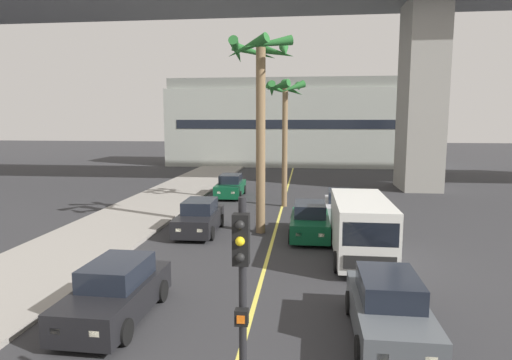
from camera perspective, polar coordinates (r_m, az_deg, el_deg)
sidewalk_left at (r=18.04m, az=-25.74°, el=-9.90°), size 4.80×80.00×0.15m
lane_stripe_center at (r=23.12m, az=2.85°, el=-5.50°), size 0.14×56.00×0.01m
pier_building_backdrop at (r=52.85m, az=5.06°, el=7.39°), size 29.62×8.04×10.07m
car_queue_front at (r=20.27m, az=7.04°, el=-5.38°), size 1.84×4.10×1.56m
car_queue_second at (r=24.08m, az=11.04°, el=-3.36°), size 1.94×4.15×1.56m
car_queue_third at (r=30.60m, az=-3.34°, el=-0.86°), size 1.91×4.14×1.56m
car_queue_fourth at (r=21.04m, az=-7.37°, el=-4.90°), size 1.91×4.14×1.56m
car_queue_fifth at (r=11.62m, az=16.93°, el=-15.88°), size 1.86×4.11×1.56m
car_queue_sixth at (r=12.70m, az=-17.79°, el=-13.82°), size 1.90×4.13×1.56m
delivery_van at (r=17.21m, az=13.52°, el=-5.97°), size 2.17×5.26×2.36m
traffic_light_median_near at (r=6.76m, az=-1.84°, el=-14.86°), size 0.24×0.37×4.20m
palm_tree_near_median at (r=20.42m, az=0.67°, el=12.30°), size 3.26×3.38×9.08m
palm_tree_mid_median at (r=26.85m, az=3.81°, el=9.74°), size 2.54×2.64×7.78m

